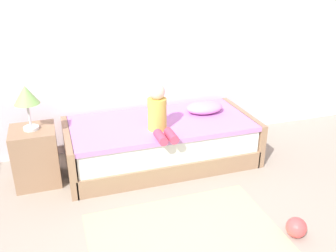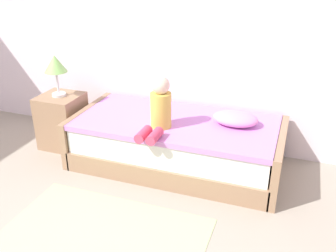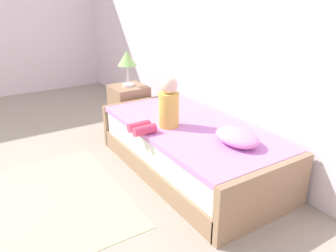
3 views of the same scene
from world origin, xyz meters
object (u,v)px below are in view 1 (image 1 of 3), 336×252
Objects in this scene: pillow at (204,107)px; toy_ball at (296,227)px; bed at (161,142)px; table_lamp at (26,97)px; child_figure at (158,113)px; nightstand at (36,156)px.

pillow is 1.76m from toy_ball.
table_lamp is (-1.35, -0.01, 0.69)m from bed.
table_lamp is 1.02× the size of pillow.
table_lamp is 2.60× the size of toy_ball.
child_figure reaches higher than pillow.
toy_ball is (2.04, -1.57, -0.85)m from table_lamp.
child_figure is (-0.10, -0.23, 0.46)m from bed.
nightstand is 2.58m from toy_ball.
table_lamp reaches higher than toy_ball.
nightstand is 1.36× the size of pillow.
bed is 4.80× the size of pillow.
child_figure is at bearing -112.97° from bed.
nightstand reaches higher than toy_ball.
bed is at bearing 0.56° from nightstand.
child_figure reaches higher than bed.
table_lamp reaches higher than child_figure.
bed reaches higher than toy_ball.
bed is 1.74m from toy_ball.
child_figure is at bearing -9.75° from nightstand.
child_figure reaches higher than toy_ball.
pillow reaches higher than bed.
bed is at bearing -169.96° from pillow.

